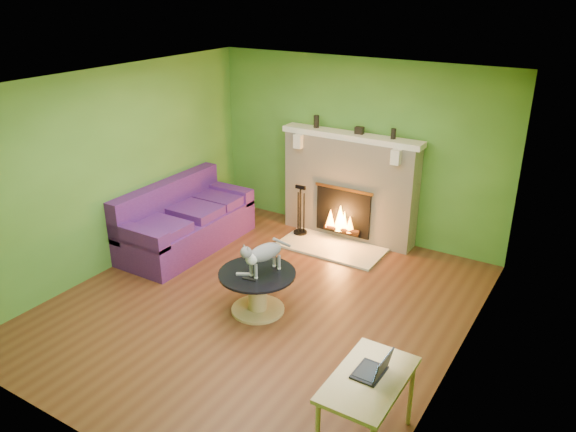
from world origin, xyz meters
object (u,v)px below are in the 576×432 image
at_px(coffee_table, 257,289).
at_px(desk, 368,386).
at_px(cat, 265,256).
at_px(sofa, 184,222).

distance_m(coffee_table, desk, 2.29).
bearing_deg(cat, desk, -17.68).
height_order(coffee_table, cat, cat).
xyz_separation_m(coffee_table, desk, (1.91, -1.22, 0.31)).
relative_size(coffee_table, cat, 1.32).
relative_size(coffee_table, desk, 0.96).
distance_m(coffee_table, cat, 0.43).
bearing_deg(sofa, coffee_table, -25.31).
relative_size(sofa, cat, 3.07).
relative_size(sofa, desk, 2.22).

